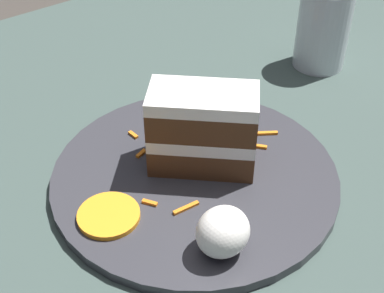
# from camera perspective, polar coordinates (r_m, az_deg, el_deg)

# --- Properties ---
(ground_plane) EXTENTS (6.00, 6.00, 0.00)m
(ground_plane) POSITION_cam_1_polar(r_m,az_deg,el_deg) (0.56, -1.87, -7.25)
(ground_plane) COLOR #38332D
(ground_plane) RESTS_ON ground
(dining_table) EXTENTS (1.33, 0.96, 0.03)m
(dining_table) POSITION_cam_1_polar(r_m,az_deg,el_deg) (0.55, -1.91, -6.04)
(dining_table) COLOR #384742
(dining_table) RESTS_ON ground
(plate) EXTENTS (0.29, 0.29, 0.01)m
(plate) POSITION_cam_1_polar(r_m,az_deg,el_deg) (0.55, 0.00, -2.90)
(plate) COLOR #333338
(plate) RESTS_ON dining_table
(cake_slice) EXTENTS (0.11, 0.11, 0.09)m
(cake_slice) POSITION_cam_1_polar(r_m,az_deg,el_deg) (0.53, 1.14, 1.86)
(cake_slice) COLOR #4C2D19
(cake_slice) RESTS_ON plate
(cream_dollop) EXTENTS (0.05, 0.04, 0.05)m
(cream_dollop) POSITION_cam_1_polar(r_m,az_deg,el_deg) (0.45, 3.31, -9.07)
(cream_dollop) COLOR white
(cream_dollop) RESTS_ON plate
(orange_garnish) EXTENTS (0.06, 0.06, 0.01)m
(orange_garnish) POSITION_cam_1_polar(r_m,az_deg,el_deg) (0.50, -8.73, -7.42)
(orange_garnish) COLOR orange
(orange_garnish) RESTS_ON plate
(carrot_shreds_scatter) EXTENTS (0.18, 0.14, 0.00)m
(carrot_shreds_scatter) POSITION_cam_1_polar(r_m,az_deg,el_deg) (0.57, 1.15, 0.16)
(carrot_shreds_scatter) COLOR orange
(carrot_shreds_scatter) RESTS_ON plate
(drinking_glass) EXTENTS (0.07, 0.07, 0.11)m
(drinking_glass) POSITION_cam_1_polar(r_m,az_deg,el_deg) (0.74, 13.73, 11.64)
(drinking_glass) COLOR silver
(drinking_glass) RESTS_ON dining_table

